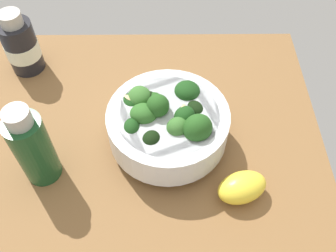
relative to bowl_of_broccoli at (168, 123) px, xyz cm
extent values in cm
cube|color=brown|center=(-3.00, 4.11, -6.55)|extent=(57.20, 57.20, 3.76)
cylinder|color=white|center=(-0.05, -0.04, -3.81)|extent=(9.85, 9.85, 1.73)
cylinder|color=white|center=(-0.05, -0.04, -0.36)|extent=(17.91, 17.91, 5.18)
cylinder|color=silver|center=(-0.05, -0.04, 1.84)|extent=(14.89, 14.89, 0.80)
cylinder|color=#3C7A32|center=(-3.04, -4.08, 0.73)|extent=(2.01, 1.80, 1.81)
ellipsoid|color=#23511C|center=(-3.04, -4.08, 2.71)|extent=(5.88, 6.50, 5.38)
cylinder|color=#3C7A32|center=(3.25, 2.79, 0.03)|extent=(1.27, 1.23, 1.77)
ellipsoid|color=black|center=(3.25, 2.79, 1.64)|extent=(3.40, 2.80, 3.57)
cylinder|color=#589D47|center=(3.18, 4.02, 0.42)|extent=(1.98, 1.96, 1.83)
ellipsoid|color=#386B2B|center=(3.18, 4.02, 2.24)|extent=(4.15, 4.06, 3.41)
cylinder|color=#4A8F3C|center=(-2.13, 5.03, 0.37)|extent=(1.41, 1.55, 1.37)
ellipsoid|color=#194216|center=(-2.13, 5.03, 1.77)|extent=(3.35, 2.73, 3.32)
cylinder|color=#589D47|center=(-0.17, 3.43, 0.70)|extent=(1.65, 1.70, 1.35)
ellipsoid|color=#2D6023|center=(-0.17, 3.43, 2.42)|extent=(5.07, 4.81, 4.63)
cylinder|color=#3C7A32|center=(-0.61, -2.37, 0.94)|extent=(1.18, 1.25, 1.06)
ellipsoid|color=#194216|center=(-0.61, -2.37, 2.23)|extent=(4.45, 4.99, 4.03)
cylinder|color=#3C7A32|center=(2.77, 5.22, -0.09)|extent=(1.24, 1.33, 1.73)
ellipsoid|color=#194216|center=(2.77, 5.22, 1.60)|extent=(3.92, 4.07, 3.22)
cylinder|color=#589D47|center=(1.26, -4.00, 0.30)|extent=(1.50, 1.45, 1.52)
ellipsoid|color=black|center=(1.26, -4.00, 1.73)|extent=(4.09, 3.56, 3.26)
cylinder|color=#3C7A32|center=(-4.23, 2.31, 0.20)|extent=(1.49, 1.36, 1.78)
ellipsoid|color=black|center=(-4.23, 2.31, 1.77)|extent=(4.11, 4.12, 3.39)
cylinder|color=#589D47|center=(-2.49, -1.33, 0.81)|extent=(1.53, 1.53, 1.42)
ellipsoid|color=#386B2B|center=(-2.49, -1.33, 2.34)|extent=(4.80, 4.47, 3.99)
cylinder|color=#589D47|center=(0.57, 1.39, 1.46)|extent=(1.94, 1.87, 1.77)
ellipsoid|color=#23511C|center=(0.57, 1.39, 3.33)|extent=(4.58, 4.50, 4.16)
cylinder|color=#3C7A32|center=(4.43, -3.01, 0.37)|extent=(1.93, 1.94, 1.34)
ellipsoid|color=#194216|center=(4.43, -3.01, 1.99)|extent=(6.12, 5.94, 4.41)
cylinder|color=#2F662B|center=(2.96, 2.18, 0.74)|extent=(0.89, 0.90, 0.92)
ellipsoid|color=#23511C|center=(2.96, 2.18, 1.90)|extent=(2.76, 3.22, 3.11)
ellipsoid|color=#DBBC84|center=(-0.09, -2.31, 3.18)|extent=(1.95, 1.17, 1.04)
ellipsoid|color=#DBBC84|center=(2.66, 5.55, 2.63)|extent=(1.69, 2.05, 0.86)
ellipsoid|color=#DBBC84|center=(-4.54, 2.08, 2.00)|extent=(1.06, 1.80, 1.00)
ellipsoid|color=#DBBC84|center=(-1.76, -3.11, 2.55)|extent=(1.68, 2.01, 1.08)
ellipsoid|color=yellow|center=(-9.32, -10.23, -2.63)|extent=(6.67, 8.23, 4.09)
cylinder|color=#194723|center=(-5.34, 18.34, 1.24)|extent=(5.14, 5.14, 11.83)
cylinder|color=#B7B2A8|center=(-5.34, 18.34, 8.28)|extent=(3.40, 3.40, 2.25)
cylinder|color=black|center=(16.75, 25.25, 0.10)|extent=(5.75, 5.75, 9.55)
cylinder|color=#B7B2A8|center=(16.75, 25.25, 5.97)|extent=(3.71, 3.71, 2.19)
cylinder|color=white|center=(16.75, 25.25, -0.38)|extent=(5.86, 5.86, 2.95)
camera|label=1|loc=(-33.89, 0.24, 44.65)|focal=40.61mm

